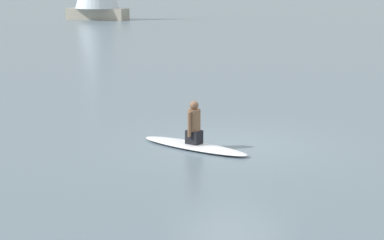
% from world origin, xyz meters
% --- Properties ---
extents(ground_plane, '(400.00, 400.00, 0.00)m').
position_xyz_m(ground_plane, '(0.00, 0.00, 0.00)').
color(ground_plane, slate).
extents(surfboard, '(3.06, 0.98, 0.12)m').
position_xyz_m(surfboard, '(0.40, 0.88, 0.06)').
color(surfboard, white).
rests_on(surfboard, ground).
extents(person_paddler, '(0.36, 0.45, 1.03)m').
position_xyz_m(person_paddler, '(0.40, 0.88, 0.58)').
color(person_paddler, black).
rests_on(person_paddler, surfboard).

